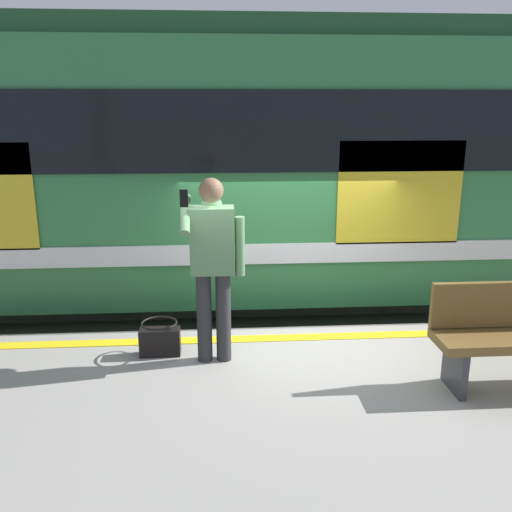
{
  "coord_description": "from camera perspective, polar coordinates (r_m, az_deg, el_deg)",
  "views": [
    {
      "loc": [
        0.8,
        5.58,
        3.35
      ],
      "look_at": [
        0.43,
        0.3,
        1.88
      ],
      "focal_mm": 38.55,
      "sensor_mm": 36.0,
      "label": 1
    }
  ],
  "objects": [
    {
      "name": "handbag",
      "position": [
        5.48,
        -9.94,
        -8.52
      ],
      "size": [
        0.39,
        0.35,
        0.34
      ],
      "color": "black",
      "rests_on": "platform"
    },
    {
      "name": "ground_plane",
      "position": [
        6.56,
        3.68,
        -15.25
      ],
      "size": [
        24.21,
        24.21,
        0.0
      ],
      "primitive_type": "plane",
      "color": "#4C4742"
    },
    {
      "name": "train_carriage",
      "position": [
        7.68,
        -6.51,
        9.9
      ],
      "size": [
        13.89,
        2.91,
        4.15
      ],
      "color": "#2D723F",
      "rests_on": "ground"
    },
    {
      "name": "passenger",
      "position": [
        5.02,
        -4.51,
        0.03
      ],
      "size": [
        0.57,
        0.55,
        1.74
      ],
      "color": "#262628",
      "rests_on": "platform"
    },
    {
      "name": "track_rail_far",
      "position": [
        9.02,
        1.36,
        -5.75
      ],
      "size": [
        18.08,
        0.08,
        0.16
      ],
      "primitive_type": "cube",
      "color": "slate",
      "rests_on": "ground"
    },
    {
      "name": "track_rail_near",
      "position": [
        7.7,
        2.36,
        -9.61
      ],
      "size": [
        18.08,
        0.08,
        0.16
      ],
      "primitive_type": "cube",
      "color": "slate",
      "rests_on": "ground"
    },
    {
      "name": "safety_line",
      "position": [
        5.84,
        4.24,
        -8.42
      ],
      "size": [
        13.63,
        0.16,
        0.01
      ],
      "primitive_type": "cube",
      "color": "yellow",
      "rests_on": "platform"
    }
  ]
}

